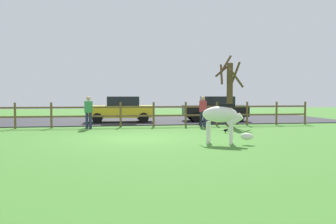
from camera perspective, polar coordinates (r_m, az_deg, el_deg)
The scene contains 10 objects.
ground_plane at distance 13.95m, azimuth -5.20°, elevation -4.30°, with size 60.00×60.00×0.00m, color #3D7528.
parking_asphalt at distance 23.19m, azimuth -6.86°, elevation -1.40°, with size 28.00×7.40×0.05m, color #2D2D33.
paddock_fence at distance 18.84m, azimuth -7.65°, elevation -0.17°, with size 21.23×0.11×1.33m.
bare_tree at distance 19.74m, azimuth 9.87°, elevation 3.45°, with size 1.48×1.50×3.92m.
zebra at distance 12.54m, azimuth 8.72°, elevation -0.87°, with size 1.79×1.10×1.41m.
crow_on_grass at distance 16.15m, azimuth 9.27°, elevation -2.90°, with size 0.21×0.10×0.20m.
parked_car_black at distance 22.70m, azimuth 7.64°, elevation 0.57°, with size 4.10×2.08×1.56m.
parked_car_yellow at distance 21.78m, azimuth -7.59°, elevation 0.48°, with size 4.01×1.90×1.56m.
visitor_left_of_tree at distance 18.90m, azimuth 5.64°, elevation 0.33°, with size 0.38×0.25×1.64m.
visitor_right_of_tree at distance 18.16m, azimuth -12.68°, elevation 0.17°, with size 0.40×0.28×1.64m.
Camera 1 is at (-0.99, -13.81, 1.73)m, focal length 37.85 mm.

